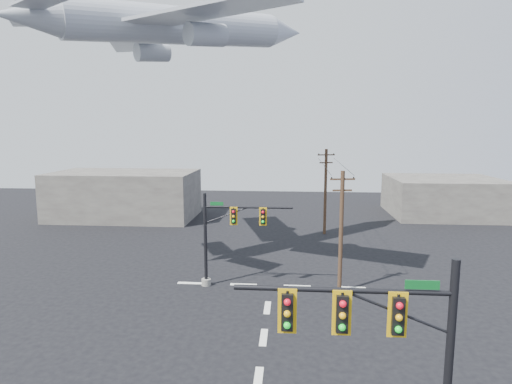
# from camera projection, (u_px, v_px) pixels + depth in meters

# --- Properties ---
(ground) EXTENTS (120.00, 120.00, 0.00)m
(ground) POSITION_uv_depth(u_px,v_px,m) (258.00, 379.00, 19.93)
(ground) COLOR black
(ground) RESTS_ON ground
(lane_markings) EXTENTS (14.00, 21.20, 0.01)m
(lane_markings) POSITION_uv_depth(u_px,v_px,m) (265.00, 326.00, 25.18)
(lane_markings) COLOR white
(lane_markings) RESTS_ON ground
(signal_mast_near) EXTENTS (7.19, 0.84, 7.65)m
(signal_mast_near) POSITION_uv_depth(u_px,v_px,m) (394.00, 360.00, 13.51)
(signal_mast_near) COLOR gray
(signal_mast_near) RESTS_ON ground
(signal_mast_far) EXTENTS (6.70, 0.76, 6.94)m
(signal_mast_far) POSITION_uv_depth(u_px,v_px,m) (224.00, 237.00, 31.10)
(signal_mast_far) COLOR gray
(signal_mast_far) RESTS_ON ground
(utility_pole_a) EXTENTS (1.73, 0.39, 8.69)m
(utility_pole_a) POSITION_uv_depth(u_px,v_px,m) (341.00, 230.00, 29.86)
(utility_pole_a) COLOR #482F1F
(utility_pole_a) RESTS_ON ground
(utility_pole_b) EXTENTS (1.87, 0.58, 9.36)m
(utility_pole_b) POSITION_uv_depth(u_px,v_px,m) (325.00, 190.00, 46.58)
(utility_pole_b) COLOR #482F1F
(utility_pole_b) RESTS_ON ground
(power_lines) EXTENTS (1.92, 17.03, 0.03)m
(power_lines) POSITION_uv_depth(u_px,v_px,m) (333.00, 165.00, 37.68)
(power_lines) COLOR black
(airliner) EXTENTS (22.64, 21.66, 6.93)m
(airliner) POSITION_uv_depth(u_px,v_px,m) (179.00, 27.00, 34.20)
(airliner) COLOR #A7ACB3
(building_left) EXTENTS (18.00, 10.00, 6.00)m
(building_left) POSITION_uv_depth(u_px,v_px,m) (125.00, 195.00, 55.55)
(building_left) COLOR slate
(building_left) RESTS_ON ground
(building_right) EXTENTS (14.00, 12.00, 5.00)m
(building_right) POSITION_uv_depth(u_px,v_px,m) (444.00, 197.00, 57.27)
(building_right) COLOR slate
(building_right) RESTS_ON ground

